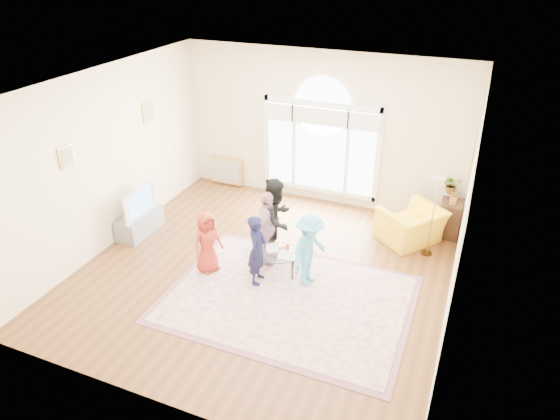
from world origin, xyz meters
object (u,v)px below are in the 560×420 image
at_px(tv_console, 140,223).
at_px(television, 137,201).
at_px(coffee_table, 274,253).
at_px(armchair, 411,225).
at_px(area_rug, 288,299).

distance_m(tv_console, television, 0.49).
distance_m(tv_console, coffee_table, 2.94).
bearing_deg(armchair, coffee_table, -8.31).
relative_size(area_rug, coffee_table, 3.05).
height_order(coffee_table, armchair, armchair).
xyz_separation_m(tv_console, armchair, (4.89, 1.66, 0.13)).
xyz_separation_m(television, armchair, (4.88, 1.66, -0.36)).
distance_m(area_rug, tv_console, 3.52).
distance_m(television, armchair, 5.17).
bearing_deg(television, coffee_table, -4.96).
relative_size(area_rug, armchair, 3.42).
height_order(area_rug, television, television).
xyz_separation_m(tv_console, coffee_table, (2.92, -0.25, 0.19)).
xyz_separation_m(area_rug, tv_console, (-3.42, 0.83, 0.20)).
relative_size(area_rug, television, 3.72).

